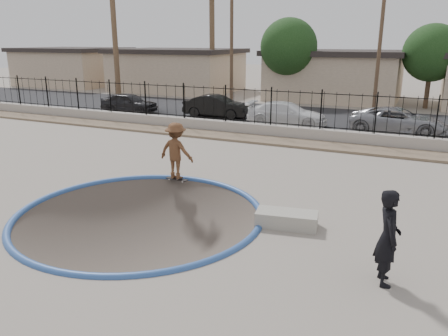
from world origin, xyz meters
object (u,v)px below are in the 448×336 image
skateboard (177,179)px  car_c (287,114)px  videographer (388,238)px  skater (176,154)px  car_b (217,106)px  car_d (398,121)px  concrete_ledge (287,219)px  car_a (129,103)px

skateboard → car_c: size_ratio=0.19×
skateboard → videographer: size_ratio=0.42×
skater → car_c: bearing=-90.7°
car_b → car_d: 10.69m
videographer → car_c: size_ratio=0.44×
skater → skateboard: 0.92m
videographer → concrete_ledge: (-2.60, 1.86, -0.79)m
car_b → car_d: car_b is taller
skateboard → car_c: car_c is taller
skater → concrete_ledge: bearing=157.0°
concrete_ledge → videographer: bearing=-35.6°
skateboard → car_a: bearing=137.0°
skater → car_c: skater is taller
concrete_ledge → car_c: (-4.10, 13.45, 0.49)m
car_b → car_d: size_ratio=0.87×
videographer → car_c: bearing=7.3°
car_a → car_c: car_c is taller
car_b → car_d: bearing=-97.2°
concrete_ledge → car_b: bearing=121.9°
skateboard → skater: bearing=-175.5°
skater → concrete_ledge: size_ratio=1.22×
skater → car_d: (6.41, 11.55, -0.27)m
car_a → car_d: (16.78, 0.23, 0.02)m
car_d → car_b: bearing=87.6°
skater → skateboard: bearing=-178.1°
videographer → car_a: (-17.59, 15.31, -0.31)m
skater → videographer: (7.22, -4.00, 0.02)m
videographer → concrete_ledge: videographer is taller
skateboard → videographer: videographer is taller
skater → videographer: bearing=152.9°
skateboard → car_c: (0.52, 11.31, 0.63)m
videographer → car_d: (-0.81, 15.55, -0.29)m
skater → car_b: bearing=-68.7°
skateboard → car_d: 13.22m
car_a → skater: bearing=-141.8°
skateboard → car_d: size_ratio=0.18×
videographer → car_c: (-6.70, 15.31, -0.30)m
skateboard → car_a: (-10.37, 11.31, 0.63)m
car_a → car_d: car_d is taller
car_a → car_c: bearing=-94.3°
concrete_ledge → car_b: size_ratio=0.38×
car_d → car_a: bearing=91.5°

